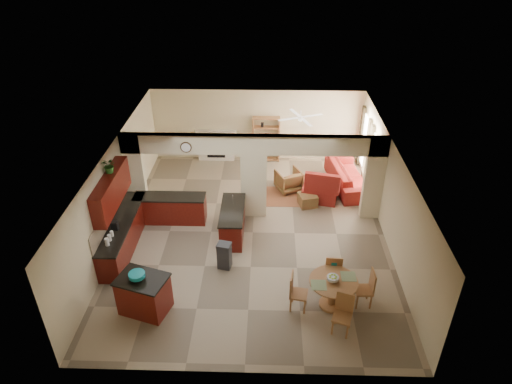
{
  "coord_description": "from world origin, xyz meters",
  "views": [
    {
      "loc": [
        0.43,
        -11.26,
        8.37
      ],
      "look_at": [
        0.09,
        0.3,
        1.27
      ],
      "focal_mm": 32.0,
      "sensor_mm": 36.0,
      "label": 1
    }
  ],
  "objects_px": {
    "kitchen_island": "(144,294)",
    "armchair": "(289,180)",
    "sofa": "(348,176)",
    "dining_table": "(333,289)"
  },
  "relations": [
    {
      "from": "kitchen_island",
      "to": "armchair",
      "type": "distance_m",
      "value": 6.9
    },
    {
      "from": "kitchen_island",
      "to": "armchair",
      "type": "bearing_deg",
      "value": 75.18
    },
    {
      "from": "kitchen_island",
      "to": "dining_table",
      "type": "distance_m",
      "value": 4.58
    },
    {
      "from": "dining_table",
      "to": "sofa",
      "type": "distance_m",
      "value": 6.02
    },
    {
      "from": "sofa",
      "to": "armchair",
      "type": "height_order",
      "value": "sofa"
    },
    {
      "from": "dining_table",
      "to": "armchair",
      "type": "xyz_separation_m",
      "value": [
        -0.89,
        5.56,
        -0.16
      ]
    },
    {
      "from": "kitchen_island",
      "to": "sofa",
      "type": "xyz_separation_m",
      "value": [
        5.81,
        6.17,
        -0.11
      ]
    },
    {
      "from": "kitchen_island",
      "to": "sofa",
      "type": "distance_m",
      "value": 8.48
    },
    {
      "from": "sofa",
      "to": "kitchen_island",
      "type": "bearing_deg",
      "value": 128.13
    },
    {
      "from": "dining_table",
      "to": "sofa",
      "type": "height_order",
      "value": "dining_table"
    }
  ]
}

